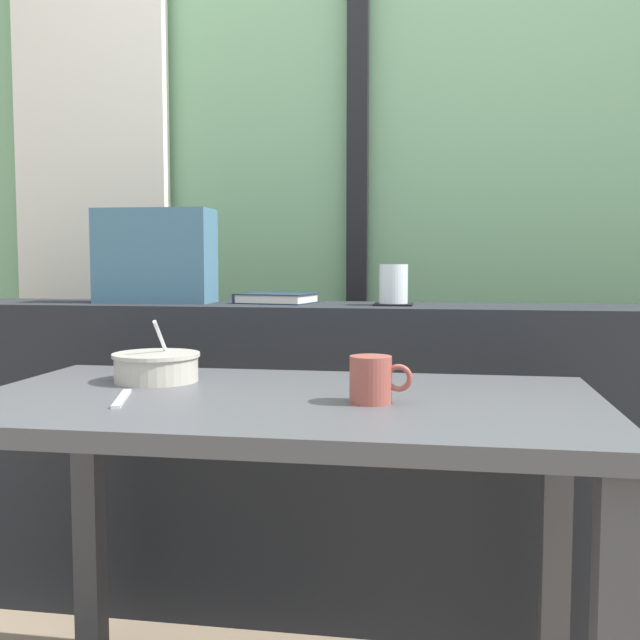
{
  "coord_description": "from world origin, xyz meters",
  "views": [
    {
      "loc": [
        0.24,
        -1.42,
        0.96
      ],
      "look_at": [
        -0.08,
        0.46,
        0.81
      ],
      "focal_mm": 41.82,
      "sensor_mm": 36.0,
      "label": 1
    }
  ],
  "objects_px": {
    "juice_glass": "(394,285)",
    "ceramic_mug": "(372,379)",
    "breakfast_table": "(284,452)",
    "coaster_square": "(393,304)",
    "fork_utensil": "(122,399)",
    "throw_pillow": "(155,256)",
    "closed_book": "(276,298)",
    "soup_bowl": "(156,367)"
  },
  "relations": [
    {
      "from": "juice_glass",
      "to": "closed_book",
      "type": "distance_m",
      "value": 0.33
    },
    {
      "from": "breakfast_table",
      "to": "soup_bowl",
      "type": "distance_m",
      "value": 0.36
    },
    {
      "from": "breakfast_table",
      "to": "throw_pillow",
      "type": "relative_size",
      "value": 3.71
    },
    {
      "from": "coaster_square",
      "to": "breakfast_table",
      "type": "bearing_deg",
      "value": -105.44
    },
    {
      "from": "coaster_square",
      "to": "ceramic_mug",
      "type": "distance_m",
      "value": 0.65
    },
    {
      "from": "coaster_square",
      "to": "soup_bowl",
      "type": "bearing_deg",
      "value": -134.67
    },
    {
      "from": "fork_utensil",
      "to": "throw_pillow",
      "type": "bearing_deg",
      "value": 89.83
    },
    {
      "from": "breakfast_table",
      "to": "coaster_square",
      "type": "relative_size",
      "value": 11.88
    },
    {
      "from": "coaster_square",
      "to": "ceramic_mug",
      "type": "xyz_separation_m",
      "value": [
        0.01,
        -0.64,
        -0.1
      ]
    },
    {
      "from": "coaster_square",
      "to": "juice_glass",
      "type": "height_order",
      "value": "juice_glass"
    },
    {
      "from": "fork_utensil",
      "to": "ceramic_mug",
      "type": "xyz_separation_m",
      "value": [
        0.46,
        0.05,
        0.04
      ]
    },
    {
      "from": "juice_glass",
      "to": "closed_book",
      "type": "bearing_deg",
      "value": 171.73
    },
    {
      "from": "coaster_square",
      "to": "fork_utensil",
      "type": "bearing_deg",
      "value": -123.09
    },
    {
      "from": "juice_glass",
      "to": "soup_bowl",
      "type": "distance_m",
      "value": 0.69
    },
    {
      "from": "soup_bowl",
      "to": "fork_utensil",
      "type": "height_order",
      "value": "soup_bowl"
    },
    {
      "from": "coaster_square",
      "to": "juice_glass",
      "type": "xyz_separation_m",
      "value": [
        0.0,
        0.0,
        0.05
      ]
    },
    {
      "from": "throw_pillow",
      "to": "fork_utensil",
      "type": "height_order",
      "value": "throw_pillow"
    },
    {
      "from": "juice_glass",
      "to": "closed_book",
      "type": "height_order",
      "value": "juice_glass"
    },
    {
      "from": "soup_bowl",
      "to": "fork_utensil",
      "type": "bearing_deg",
      "value": -84.98
    },
    {
      "from": "coaster_square",
      "to": "soup_bowl",
      "type": "height_order",
      "value": "coaster_square"
    },
    {
      "from": "juice_glass",
      "to": "ceramic_mug",
      "type": "relative_size",
      "value": 0.91
    },
    {
      "from": "breakfast_table",
      "to": "coaster_square",
      "type": "xyz_separation_m",
      "value": [
        0.17,
        0.6,
        0.25
      ]
    },
    {
      "from": "breakfast_table",
      "to": "juice_glass",
      "type": "bearing_deg",
      "value": 74.56
    },
    {
      "from": "soup_bowl",
      "to": "coaster_square",
      "type": "bearing_deg",
      "value": 45.33
    },
    {
      "from": "breakfast_table",
      "to": "juice_glass",
      "type": "relative_size",
      "value": 11.56
    },
    {
      "from": "breakfast_table",
      "to": "ceramic_mug",
      "type": "bearing_deg",
      "value": -13.33
    },
    {
      "from": "juice_glass",
      "to": "fork_utensil",
      "type": "bearing_deg",
      "value": -123.09
    },
    {
      "from": "throw_pillow",
      "to": "juice_glass",
      "type": "bearing_deg",
      "value": -1.28
    },
    {
      "from": "breakfast_table",
      "to": "coaster_square",
      "type": "bearing_deg",
      "value": 74.56
    },
    {
      "from": "soup_bowl",
      "to": "ceramic_mug",
      "type": "height_order",
      "value": "soup_bowl"
    },
    {
      "from": "coaster_square",
      "to": "closed_book",
      "type": "height_order",
      "value": "closed_book"
    },
    {
      "from": "throw_pillow",
      "to": "fork_utensil",
      "type": "distance_m",
      "value": 0.78
    },
    {
      "from": "fork_utensil",
      "to": "coaster_square",
      "type": "bearing_deg",
      "value": 39.85
    },
    {
      "from": "closed_book",
      "to": "throw_pillow",
      "type": "bearing_deg",
      "value": -174.38
    },
    {
      "from": "juice_glass",
      "to": "throw_pillow",
      "type": "xyz_separation_m",
      "value": [
        -0.66,
        0.01,
        0.08
      ]
    },
    {
      "from": "coaster_square",
      "to": "juice_glass",
      "type": "distance_m",
      "value": 0.05
    },
    {
      "from": "juice_glass",
      "to": "ceramic_mug",
      "type": "bearing_deg",
      "value": -89.48
    },
    {
      "from": "closed_book",
      "to": "coaster_square",
      "type": "bearing_deg",
      "value": -8.27
    },
    {
      "from": "closed_book",
      "to": "ceramic_mug",
      "type": "xyz_separation_m",
      "value": [
        0.33,
        -0.69,
        -0.11
      ]
    },
    {
      "from": "juice_glass",
      "to": "soup_bowl",
      "type": "relative_size",
      "value": 0.56
    },
    {
      "from": "breakfast_table",
      "to": "soup_bowl",
      "type": "height_order",
      "value": "soup_bowl"
    },
    {
      "from": "coaster_square",
      "to": "ceramic_mug",
      "type": "height_order",
      "value": "coaster_square"
    }
  ]
}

